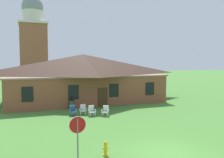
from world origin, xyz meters
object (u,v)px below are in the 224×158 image
lawn_chair_near_door (83,109)px  fire_hydrant (106,149)px  stop_sign (78,131)px  trash_bin (72,105)px  lawn_chair_middle (106,111)px  lawn_chair_left_end (92,111)px  lawn_chair_by_porch (73,110)px

lawn_chair_near_door → fire_hydrant: lawn_chair_near_door is taller
stop_sign → trash_bin: stop_sign is taller
stop_sign → lawn_chair_middle: stop_sign is taller
stop_sign → lawn_chair_middle: (4.65, 9.59, -1.24)m
lawn_chair_left_end → fire_hydrant: 9.29m
stop_sign → trash_bin: 13.88m
stop_sign → lawn_chair_near_door: (2.84, 10.86, -1.24)m
lawn_chair_left_end → trash_bin: (-1.14, 3.62, -0.00)m
lawn_chair_left_end → fire_hydrant: size_ratio=1.21×
lawn_chair_near_door → stop_sign: bearing=-104.7°
lawn_chair_near_door → lawn_chair_left_end: bearing=-54.6°
lawn_chair_by_porch → lawn_chair_left_end: bearing=-24.4°
lawn_chair_middle → fire_hydrant: size_ratio=1.21×
trash_bin → lawn_chair_middle: bearing=-59.9°
lawn_chair_left_end → lawn_chair_near_door: bearing=125.4°
lawn_chair_middle → trash_bin: 4.67m
stop_sign → fire_hydrant: size_ratio=3.10×
lawn_chair_near_door → trash_bin: (-0.54, 2.77, -0.00)m
lawn_chair_by_porch → lawn_chair_near_door: same height
lawn_chair_left_end → lawn_chair_middle: 1.28m
fire_hydrant → trash_bin: bearing=87.2°
fire_hydrant → stop_sign: bearing=-152.0°
lawn_chair_left_end → lawn_chair_middle: bearing=-19.5°
lawn_chair_left_end → fire_hydrant: (-1.77, -9.12, -0.12)m
fire_hydrant → trash_bin: trash_bin is taller
stop_sign → lawn_chair_by_porch: stop_sign is taller
lawn_chair_left_end → stop_sign: bearing=-109.0°
lawn_chair_near_door → lawn_chair_left_end: same height
stop_sign → lawn_chair_middle: 10.73m
stop_sign → lawn_chair_by_porch: bearing=80.2°
lawn_chair_near_door → lawn_chair_middle: same height
lawn_chair_left_end → trash_bin: size_ratio=0.98×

